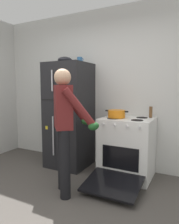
{
  "coord_description": "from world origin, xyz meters",
  "views": [
    {
      "loc": [
        1.43,
        -1.47,
        1.37
      ],
      "look_at": [
        -0.02,
        1.32,
        1.0
      ],
      "focal_mm": 33.52,
      "sensor_mm": 36.0,
      "label": 1
    }
  ],
  "objects_px": {
    "refrigerator": "(70,115)",
    "pepper_mill": "(151,112)",
    "person_cook": "(66,121)",
    "red_pot": "(117,114)",
    "coffee_mug": "(80,60)",
    "mixing_bowl": "(65,60)",
    "stove_range": "(127,148)"
  },
  "relations": [
    {
      "from": "pepper_mill",
      "to": "mixing_bowl",
      "type": "relative_size",
      "value": 0.68
    },
    {
      "from": "refrigerator",
      "to": "mixing_bowl",
      "type": "relative_size",
      "value": 7.26
    },
    {
      "from": "person_cook",
      "to": "pepper_mill",
      "type": "xyz_separation_m",
      "value": [
        0.84,
        1.07,
        0.05
      ]
    },
    {
      "from": "red_pot",
      "to": "coffee_mug",
      "type": "bearing_deg",
      "value": 171.88
    },
    {
      "from": "refrigerator",
      "to": "person_cook",
      "type": "relative_size",
      "value": 1.11
    },
    {
      "from": "refrigerator",
      "to": "coffee_mug",
      "type": "relative_size",
      "value": 15.89
    },
    {
      "from": "coffee_mug",
      "to": "mixing_bowl",
      "type": "distance_m",
      "value": 0.27
    },
    {
      "from": "person_cook",
      "to": "mixing_bowl",
      "type": "distance_m",
      "value": 1.37
    },
    {
      "from": "stove_range",
      "to": "red_pot",
      "type": "xyz_separation_m",
      "value": [
        -0.16,
        -0.03,
        0.53
      ]
    },
    {
      "from": "stove_range",
      "to": "pepper_mill",
      "type": "distance_m",
      "value": 0.66
    },
    {
      "from": "refrigerator",
      "to": "person_cook",
      "type": "xyz_separation_m",
      "value": [
        0.51,
        -0.87,
        0.06
      ]
    },
    {
      "from": "pepper_mill",
      "to": "coffee_mug",
      "type": "bearing_deg",
      "value": -172.64
    },
    {
      "from": "red_pot",
      "to": "person_cook",
      "type": "bearing_deg",
      "value": -114.7
    },
    {
      "from": "refrigerator",
      "to": "person_cook",
      "type": "bearing_deg",
      "value": -59.86
    },
    {
      "from": "refrigerator",
      "to": "pepper_mill",
      "type": "height_order",
      "value": "refrigerator"
    },
    {
      "from": "person_cook",
      "to": "coffee_mug",
      "type": "relative_size",
      "value": 14.28
    },
    {
      "from": "person_cook",
      "to": "refrigerator",
      "type": "bearing_deg",
      "value": 120.14
    },
    {
      "from": "stove_range",
      "to": "person_cook",
      "type": "xyz_separation_m",
      "value": [
        -0.54,
        -0.85,
        0.51
      ]
    },
    {
      "from": "stove_range",
      "to": "person_cook",
      "type": "height_order",
      "value": "person_cook"
    },
    {
      "from": "red_pot",
      "to": "mixing_bowl",
      "type": "bearing_deg",
      "value": 177.03
    },
    {
      "from": "refrigerator",
      "to": "person_cook",
      "type": "distance_m",
      "value": 1.01
    },
    {
      "from": "stove_range",
      "to": "refrigerator",
      "type": "bearing_deg",
      "value": 179.04
    },
    {
      "from": "person_cook",
      "to": "coffee_mug",
      "type": "height_order",
      "value": "coffee_mug"
    },
    {
      "from": "red_pot",
      "to": "pepper_mill",
      "type": "xyz_separation_m",
      "value": [
        0.46,
        0.25,
        0.03
      ]
    },
    {
      "from": "stove_range",
      "to": "red_pot",
      "type": "height_order",
      "value": "red_pot"
    },
    {
      "from": "person_cook",
      "to": "red_pot",
      "type": "bearing_deg",
      "value": 65.3
    },
    {
      "from": "coffee_mug",
      "to": "pepper_mill",
      "type": "height_order",
      "value": "coffee_mug"
    },
    {
      "from": "coffee_mug",
      "to": "pepper_mill",
      "type": "xyz_separation_m",
      "value": [
        1.16,
        0.15,
        -0.83
      ]
    },
    {
      "from": "red_pot",
      "to": "coffee_mug",
      "type": "xyz_separation_m",
      "value": [
        -0.7,
        0.1,
        0.86
      ]
    },
    {
      "from": "pepper_mill",
      "to": "stove_range",
      "type": "bearing_deg",
      "value": -144.02
    },
    {
      "from": "red_pot",
      "to": "refrigerator",
      "type": "bearing_deg",
      "value": 176.78
    },
    {
      "from": "red_pot",
      "to": "coffee_mug",
      "type": "relative_size",
      "value": 3.22
    }
  ]
}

